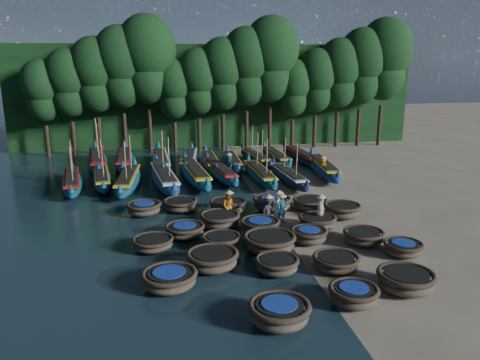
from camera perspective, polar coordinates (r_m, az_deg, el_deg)
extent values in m
plane|color=gray|center=(26.55, 3.79, -4.59)|extent=(120.00, 120.00, 0.00)
cube|color=black|center=(48.34, -2.82, 10.26)|extent=(40.00, 3.00, 10.00)
ellipsoid|color=brown|center=(16.43, 4.81, -16.11)|extent=(2.55, 2.55, 0.73)
torus|color=#3C3023|center=(16.26, 4.84, -15.07)|extent=(2.16, 2.16, 0.22)
cylinder|color=black|center=(16.24, 4.84, -14.93)|extent=(1.63, 1.63, 0.07)
cylinder|color=navy|center=(16.21, 4.85, -14.80)|extent=(1.25, 1.25, 0.04)
ellipsoid|color=brown|center=(18.03, 13.66, -13.69)|extent=(1.71, 1.71, 0.65)
torus|color=#3C3023|center=(17.88, 13.72, -12.83)|extent=(1.87, 1.87, 0.20)
cylinder|color=black|center=(17.87, 13.73, -12.72)|extent=(1.40, 1.40, 0.06)
cylinder|color=navy|center=(17.85, 13.74, -12.61)|extent=(1.08, 1.08, 0.04)
ellipsoid|color=brown|center=(19.52, 19.53, -11.71)|extent=(2.45, 2.45, 0.73)
torus|color=#3C3023|center=(19.37, 19.61, -10.80)|extent=(2.26, 2.26, 0.22)
cylinder|color=black|center=(19.36, 19.63, -10.68)|extent=(1.71, 1.71, 0.07)
ellipsoid|color=brown|center=(18.83, -8.59, -12.09)|extent=(2.55, 2.55, 0.66)
torus|color=#3C3023|center=(18.69, -8.63, -11.24)|extent=(2.22, 2.22, 0.20)
cylinder|color=black|center=(18.68, -8.63, -11.13)|extent=(1.69, 1.69, 0.06)
cylinder|color=navy|center=(18.66, -8.64, -11.02)|extent=(1.30, 1.30, 0.04)
ellipsoid|color=brown|center=(20.19, -3.37, -9.90)|extent=(2.37, 2.37, 0.73)
torus|color=#3C3023|center=(20.05, -3.39, -9.01)|extent=(2.27, 2.27, 0.22)
cylinder|color=black|center=(20.03, -3.39, -8.89)|extent=(1.71, 1.71, 0.07)
ellipsoid|color=brown|center=(19.93, 4.53, -10.46)|extent=(2.21, 2.21, 0.62)
torus|color=#3C3023|center=(19.80, 4.55, -9.70)|extent=(1.87, 1.87, 0.19)
cylinder|color=black|center=(19.79, 4.55, -9.60)|extent=(1.41, 1.41, 0.06)
ellipsoid|color=brown|center=(20.55, 11.61, -9.96)|extent=(1.94, 1.94, 0.59)
torus|color=#3C3023|center=(20.44, 11.65, -9.26)|extent=(2.02, 2.02, 0.18)
cylinder|color=black|center=(20.42, 11.66, -9.17)|extent=(1.54, 1.54, 0.05)
ellipsoid|color=brown|center=(22.78, 19.24, -8.01)|extent=(1.80, 1.80, 0.58)
torus|color=#3C3023|center=(22.68, 19.30, -7.38)|extent=(1.81, 1.81, 0.17)
cylinder|color=black|center=(22.67, 19.31, -7.29)|extent=(1.37, 1.37, 0.05)
cylinder|color=navy|center=(22.66, 19.32, -7.21)|extent=(1.05, 1.05, 0.03)
ellipsoid|color=brown|center=(22.43, -10.55, -7.76)|extent=(2.08, 2.08, 0.57)
torus|color=#3C3023|center=(22.33, -10.58, -7.13)|extent=(1.95, 1.95, 0.17)
cylinder|color=black|center=(22.32, -10.59, -7.05)|extent=(1.49, 1.49, 0.05)
ellipsoid|color=brown|center=(22.15, -2.29, -7.69)|extent=(1.99, 1.99, 0.65)
torus|color=#3C3023|center=(22.04, -2.30, -6.95)|extent=(1.89, 1.89, 0.20)
cylinder|color=black|center=(22.02, -2.30, -6.86)|extent=(1.42, 1.42, 0.06)
ellipsoid|color=brown|center=(21.94, 3.61, -7.81)|extent=(2.43, 2.43, 0.75)
torus|color=#3C3023|center=(21.81, 3.62, -6.96)|extent=(2.48, 2.48, 0.23)
cylinder|color=black|center=(21.79, 3.63, -6.85)|extent=(1.89, 1.89, 0.07)
ellipsoid|color=brown|center=(23.13, 8.41, -6.87)|extent=(2.06, 2.06, 0.64)
torus|color=#3C3023|center=(23.02, 8.44, -6.17)|extent=(1.84, 1.84, 0.19)
cylinder|color=black|center=(23.01, 8.44, -6.08)|extent=(1.38, 1.38, 0.06)
cylinder|color=navy|center=(22.99, 8.44, -5.99)|extent=(1.06, 1.06, 0.04)
ellipsoid|color=brown|center=(23.57, 14.83, -6.84)|extent=(1.86, 1.86, 0.61)
torus|color=#3C3023|center=(23.47, 14.87, -6.19)|extent=(2.00, 2.00, 0.18)
cylinder|color=black|center=(23.46, 14.88, -6.10)|extent=(1.52, 1.52, 0.06)
ellipsoid|color=brown|center=(23.72, -6.74, -6.30)|extent=(2.03, 2.03, 0.60)
torus|color=#3C3023|center=(23.62, -6.76, -5.66)|extent=(2.01, 2.01, 0.18)
cylinder|color=black|center=(23.61, -6.76, -5.58)|extent=(1.53, 1.53, 0.05)
cylinder|color=navy|center=(23.60, -6.76, -5.49)|extent=(1.18, 1.18, 0.04)
ellipsoid|color=brown|center=(24.82, -2.47, -5.08)|extent=(2.49, 2.49, 0.73)
torus|color=#3C3023|center=(24.71, -2.47, -4.33)|extent=(2.15, 2.15, 0.22)
cylinder|color=black|center=(24.69, -2.48, -4.24)|extent=(1.62, 1.62, 0.07)
ellipsoid|color=brown|center=(24.15, 2.47, -5.77)|extent=(2.43, 2.43, 0.64)
torus|color=#3C3023|center=(24.04, 2.48, -5.09)|extent=(2.07, 2.07, 0.19)
cylinder|color=black|center=(24.03, 2.48, -5.01)|extent=(1.57, 1.57, 0.06)
cylinder|color=navy|center=(24.02, 2.48, -4.92)|extent=(1.21, 1.21, 0.04)
ellipsoid|color=brown|center=(24.97, 9.40, -5.22)|extent=(2.40, 2.40, 0.67)
torus|color=#3C3023|center=(24.86, 9.43, -4.54)|extent=(2.03, 2.03, 0.20)
cylinder|color=black|center=(24.85, 9.43, -4.46)|extent=(1.53, 1.53, 0.06)
ellipsoid|color=brown|center=(26.97, 12.35, -3.79)|extent=(2.34, 2.34, 0.72)
torus|color=#3C3023|center=(26.86, 12.39, -3.11)|extent=(2.13, 2.13, 0.22)
cylinder|color=black|center=(26.85, 12.40, -3.02)|extent=(1.60, 1.60, 0.07)
ellipsoid|color=brown|center=(27.33, -11.62, -3.57)|extent=(2.36, 2.36, 0.66)
torus|color=#3C3023|center=(27.24, -11.65, -2.95)|extent=(2.01, 2.01, 0.20)
cylinder|color=black|center=(27.23, -11.66, -2.87)|extent=(1.52, 1.52, 0.06)
cylinder|color=navy|center=(27.22, -11.66, -2.79)|extent=(1.17, 1.17, 0.04)
ellipsoid|color=brown|center=(27.67, -7.26, -3.16)|extent=(2.42, 2.42, 0.65)
torus|color=#3C3023|center=(27.57, -7.28, -2.56)|extent=(2.02, 2.02, 0.20)
cylinder|color=black|center=(27.56, -7.28, -2.48)|extent=(1.53, 1.53, 0.06)
ellipsoid|color=brown|center=(26.98, -1.45, -3.40)|extent=(2.41, 2.41, 0.75)
torus|color=#3C3023|center=(26.87, -1.46, -2.69)|extent=(2.18, 2.18, 0.23)
cylinder|color=black|center=(26.86, -1.46, -2.60)|extent=(1.64, 1.64, 0.07)
ellipsoid|color=brown|center=(27.53, 3.94, -3.05)|extent=(2.17, 2.17, 0.76)
torus|color=#3C3023|center=(27.42, 3.96, -2.34)|extent=(2.30, 2.30, 0.23)
cylinder|color=black|center=(27.41, 3.96, -2.25)|extent=(1.74, 1.74, 0.07)
cylinder|color=navy|center=(27.40, 3.96, -2.15)|extent=(1.34, 1.34, 0.05)
ellipsoid|color=brown|center=(28.10, 8.52, -2.96)|extent=(2.54, 2.54, 0.61)
torus|color=#3C3023|center=(28.01, 8.54, -2.40)|extent=(2.08, 2.08, 0.19)
cylinder|color=black|center=(28.00, 8.54, -2.33)|extent=(1.59, 1.59, 0.06)
ellipsoid|color=#0E4452|center=(33.94, -19.80, -0.32)|extent=(2.47, 7.52, 0.92)
cone|color=#0E4452|center=(37.32, -19.86, 1.94)|extent=(0.41, 0.41, 0.55)
cone|color=#0E4452|center=(30.31, -19.92, -0.98)|extent=(0.41, 0.41, 0.46)
cube|color=#A01413|center=(33.85, -19.86, 0.32)|extent=(1.85, 5.82, 0.11)
cube|color=black|center=(33.83, -19.87, 0.44)|extent=(1.49, 5.05, 0.09)
cylinder|color=#997F4C|center=(34.69, -19.85, 2.51)|extent=(0.06, 0.22, 2.59)
cylinder|color=#997F4C|center=(32.25, -19.87, 1.63)|extent=(0.06, 0.22, 2.59)
plane|color=red|center=(32.03, -19.80, 3.61)|extent=(0.00, 0.32, 0.32)
ellipsoid|color=#0E4452|center=(34.37, -16.45, 0.11)|extent=(2.23, 7.25, 0.89)
cone|color=#0E4452|center=(37.63, -16.68, 2.25)|extent=(0.39, 0.39, 0.54)
cone|color=#0E4452|center=(30.86, -16.33, -0.48)|extent=(0.39, 0.39, 0.45)
cube|color=gold|center=(34.28, -16.50, 0.72)|extent=(1.67, 5.61, 0.11)
cube|color=black|center=(34.26, -16.51, 0.83)|extent=(1.33, 4.87, 0.09)
cylinder|color=#997F4C|center=(35.10, -16.53, 2.80)|extent=(0.06, 0.21, 2.50)
cylinder|color=#997F4C|center=(32.74, -16.41, 1.98)|extent=(0.06, 0.21, 2.50)
plane|color=red|center=(32.53, -16.31, 3.87)|extent=(0.00, 0.31, 0.31)
ellipsoid|color=#0E4452|center=(33.10, -13.46, -0.13)|extent=(2.01, 8.15, 1.01)
cone|color=#0E4452|center=(36.75, -12.77, 2.43)|extent=(0.44, 0.44, 0.61)
cone|color=#0E4452|center=(29.18, -14.48, -0.96)|extent=(0.44, 0.44, 0.50)
cube|color=gold|center=(33.00, -13.51, 0.58)|extent=(1.49, 6.32, 0.12)
cube|color=black|center=(32.98, -13.51, 0.72)|extent=(1.17, 5.49, 0.10)
cylinder|color=#997F4C|center=(33.90, -13.21, 3.04)|extent=(0.07, 0.24, 2.82)
cylinder|color=#997F4C|center=(31.25, -13.79, 2.02)|extent=(0.07, 0.24, 2.82)
plane|color=red|center=(30.99, -13.66, 4.25)|extent=(0.00, 0.35, 0.35)
ellipsoid|color=navy|center=(33.01, -9.17, 0.10)|extent=(2.60, 8.69, 1.07)
cone|color=navy|center=(36.89, -10.15, 2.72)|extent=(0.47, 0.47, 0.64)
cone|color=navy|center=(28.85, -8.03, -0.67)|extent=(0.47, 0.47, 0.54)
cube|color=silver|center=(32.90, -9.20, 0.86)|extent=(1.94, 6.73, 0.13)
cube|color=black|center=(32.88, -9.21, 1.01)|extent=(1.55, 5.84, 0.11)
cylinder|color=#997F4C|center=(33.89, -9.42, 3.45)|extent=(0.07, 0.25, 3.00)
cylinder|color=#997F4C|center=(31.08, -8.68, 2.46)|extent=(0.07, 0.25, 3.00)
plane|color=red|center=(30.86, -8.47, 4.85)|extent=(0.00, 0.37, 0.37)
ellipsoid|color=#0E4452|center=(33.90, -5.50, 0.62)|extent=(2.46, 8.73, 1.08)
cone|color=#0E4452|center=(37.78, -6.72, 3.15)|extent=(0.47, 0.47, 0.65)
cone|color=#0E4452|center=(29.75, -4.01, -0.07)|extent=(0.47, 0.47, 0.54)
cube|color=gold|center=(33.79, -5.52, 1.37)|extent=(1.84, 6.76, 0.13)
cube|color=black|center=(33.77, -5.52, 1.51)|extent=(1.46, 5.87, 0.11)
ellipsoid|color=#0E4452|center=(34.63, -2.42, 0.88)|extent=(2.51, 7.83, 0.96)
cone|color=#0E4452|center=(38.03, -4.00, 3.09)|extent=(0.42, 0.42, 0.58)
cone|color=#0E4452|center=(31.01, -0.50, 0.34)|extent=(0.42, 0.42, 0.48)
cube|color=#A01413|center=(34.54, -2.42, 1.54)|extent=(1.88, 6.06, 0.12)
cube|color=black|center=(34.52, -2.43, 1.66)|extent=(1.51, 5.25, 0.10)
ellipsoid|color=#0E4452|center=(33.91, 2.45, 0.59)|extent=(1.68, 7.83, 0.97)
cone|color=#0E4452|center=(37.36, 1.01, 2.93)|extent=(0.43, 0.43, 0.58)
cone|color=#0E4452|center=(30.23, 4.26, -0.06)|extent=(0.43, 0.43, 0.49)
cube|color=gold|center=(33.82, 2.46, 1.26)|extent=(1.24, 6.07, 0.12)
cube|color=black|center=(33.80, 2.46, 1.39)|extent=(0.95, 5.28, 0.10)
cylinder|color=#997F4C|center=(34.70, 2.15, 3.56)|extent=(0.07, 0.23, 2.72)
cylinder|color=#997F4C|center=(32.21, 3.30, 2.66)|extent=(0.07, 0.23, 2.72)
plane|color=red|center=(32.02, 3.58, 4.75)|extent=(0.00, 0.34, 0.34)
ellipsoid|color=black|center=(33.61, 5.90, 0.34)|extent=(1.79, 7.31, 0.90)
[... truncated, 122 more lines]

